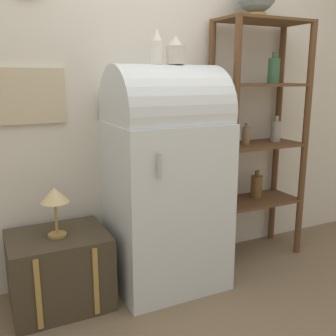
{
  "coord_description": "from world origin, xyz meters",
  "views": [
    {
      "loc": [
        -1.1,
        -2.04,
        1.4
      ],
      "look_at": [
        0.02,
        0.24,
        0.82
      ],
      "focal_mm": 42.0,
      "sensor_mm": 36.0,
      "label": 1
    }
  ],
  "objects": [
    {
      "name": "ground_plane",
      "position": [
        0.0,
        0.0,
        0.0
      ],
      "size": [
        12.0,
        12.0,
        0.0
      ],
      "primitive_type": "plane",
      "color": "#7A664C"
    },
    {
      "name": "suitcase_trunk",
      "position": [
        -0.72,
        0.27,
        0.23
      ],
      "size": [
        0.59,
        0.49,
        0.47
      ],
      "color": "#423828",
      "rests_on": "ground_plane"
    },
    {
      "name": "refrigerator",
      "position": [
        -0.0,
        0.24,
        0.77
      ],
      "size": [
        0.72,
        0.65,
        1.48
      ],
      "color": "silver",
      "rests_on": "ground_plane"
    },
    {
      "name": "shelf_unit",
      "position": [
        0.85,
        0.35,
        1.01
      ],
      "size": [
        0.71,
        0.37,
        1.81
      ],
      "color": "brown",
      "rests_on": "ground_plane"
    },
    {
      "name": "wall_back",
      "position": [
        -0.01,
        0.57,
        1.35
      ],
      "size": [
        7.0,
        0.09,
        2.7
      ],
      "color": "silver",
      "rests_on": "ground_plane"
    },
    {
      "name": "vase_center",
      "position": [
        0.06,
        0.23,
        1.56
      ],
      "size": [
        0.12,
        0.12,
        0.17
      ],
      "color": "beige",
      "rests_on": "refrigerator"
    },
    {
      "name": "desk_lamp",
      "position": [
        -0.72,
        0.25,
        0.71
      ],
      "size": [
        0.17,
        0.17,
        0.3
      ],
      "color": "#AD8942",
      "rests_on": "suitcase_trunk"
    },
    {
      "name": "vase_left",
      "position": [
        -0.05,
        0.26,
        1.58
      ],
      "size": [
        0.07,
        0.07,
        0.21
      ],
      "color": "white",
      "rests_on": "refrigerator"
    }
  ]
}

